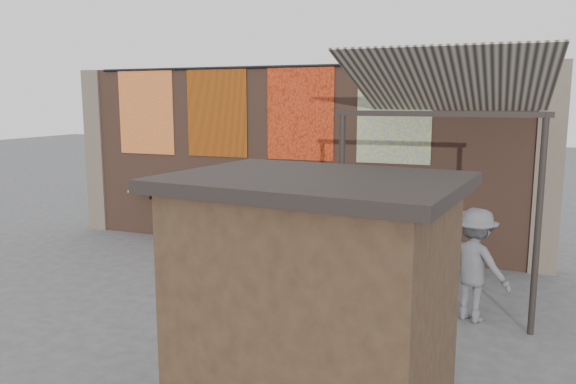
% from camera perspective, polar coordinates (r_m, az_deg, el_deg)
% --- Properties ---
extents(ground, '(70.00, 70.00, 0.00)m').
position_cam_1_polar(ground, '(10.41, -5.12, -9.04)').
color(ground, '#474749').
rests_on(ground, ground).
extents(brick_wall, '(10.00, 0.40, 4.00)m').
position_cam_1_polar(brick_wall, '(12.42, 0.26, 3.44)').
color(brick_wall, brown).
rests_on(brick_wall, ground).
extents(pier_left, '(0.50, 0.50, 4.00)m').
position_cam_1_polar(pier_left, '(15.08, -18.58, 3.99)').
color(pier_left, '#4C4238').
rests_on(pier_left, ground).
extents(pier_right, '(0.50, 0.50, 4.00)m').
position_cam_1_polar(pier_right, '(11.64, 24.95, 2.17)').
color(pier_right, '#4C4238').
rests_on(pier_right, ground).
extents(eating_counter, '(8.00, 0.32, 0.05)m').
position_cam_1_polar(eating_counter, '(12.21, -0.36, -0.93)').
color(eating_counter, '#9E7A51').
rests_on(eating_counter, brick_wall).
extents(shelf_box, '(0.57, 0.31, 0.27)m').
position_cam_1_polar(shelf_box, '(11.76, 5.14, -0.57)').
color(shelf_box, white).
rests_on(shelf_box, eating_counter).
extents(tapestry_redgold, '(1.50, 0.02, 2.00)m').
position_cam_1_polar(tapestry_redgold, '(13.87, -14.23, 7.91)').
color(tapestry_redgold, maroon).
rests_on(tapestry_redgold, brick_wall).
extents(tapestry_sun, '(1.50, 0.02, 2.00)m').
position_cam_1_polar(tapestry_sun, '(12.87, -7.25, 8.03)').
color(tapestry_sun, '#C3530B').
rests_on(tapestry_sun, brick_wall).
extents(tapestry_orange, '(1.50, 0.02, 2.00)m').
position_cam_1_polar(tapestry_orange, '(12.05, 1.24, 8.02)').
color(tapestry_orange, '#AF3A15').
rests_on(tapestry_orange, brick_wall).
extents(tapestry_multi, '(1.50, 0.02, 2.00)m').
position_cam_1_polar(tapestry_multi, '(11.52, 10.71, 7.80)').
color(tapestry_multi, '#2A4B9D').
rests_on(tapestry_multi, brick_wall).
extents(hang_rail, '(9.50, 0.06, 0.06)m').
position_cam_1_polar(hang_rail, '(12.16, -0.12, 12.65)').
color(hang_rail, black).
rests_on(hang_rail, brick_wall).
extents(scooter_stool_0, '(0.35, 0.77, 0.73)m').
position_cam_1_polar(scooter_stool_0, '(13.13, -11.00, -3.64)').
color(scooter_stool_0, '#0D5F13').
rests_on(scooter_stool_0, ground).
extents(scooter_stool_1, '(0.39, 0.87, 0.83)m').
position_cam_1_polar(scooter_stool_1, '(12.85, -8.48, -3.63)').
color(scooter_stool_1, maroon).
rests_on(scooter_stool_1, ground).
extents(scooter_stool_2, '(0.32, 0.72, 0.69)m').
position_cam_1_polar(scooter_stool_2, '(12.55, -5.86, -4.23)').
color(scooter_stool_2, maroon).
rests_on(scooter_stool_2, ground).
extents(scooter_stool_3, '(0.36, 0.79, 0.75)m').
position_cam_1_polar(scooter_stool_3, '(12.30, -3.25, -4.31)').
color(scooter_stool_3, '#9A350E').
rests_on(scooter_stool_3, ground).
extents(scooter_stool_4, '(0.37, 0.82, 0.78)m').
position_cam_1_polar(scooter_stool_4, '(12.07, -0.71, -4.50)').
color(scooter_stool_4, navy).
rests_on(scooter_stool_4, ground).
extents(scooter_stool_5, '(0.37, 0.82, 0.77)m').
position_cam_1_polar(scooter_stool_5, '(11.81, 2.06, -4.82)').
color(scooter_stool_5, '#1B1753').
rests_on(scooter_stool_5, ground).
extents(scooter_stool_6, '(0.35, 0.77, 0.73)m').
position_cam_1_polar(scooter_stool_6, '(11.67, 4.69, -5.14)').
color(scooter_stool_6, '#1A6A5B').
rests_on(scooter_stool_6, ground).
extents(scooter_stool_7, '(0.36, 0.81, 0.77)m').
position_cam_1_polar(scooter_stool_7, '(11.45, 7.91, -5.37)').
color(scooter_stool_7, black).
rests_on(scooter_stool_7, ground).
extents(scooter_stool_8, '(0.38, 0.84, 0.80)m').
position_cam_1_polar(scooter_stool_8, '(11.34, 10.74, -5.52)').
color(scooter_stool_8, '#131A49').
rests_on(scooter_stool_8, ground).
extents(scooter_stool_9, '(0.37, 0.81, 0.77)m').
position_cam_1_polar(scooter_stool_9, '(11.29, 14.01, -5.77)').
color(scooter_stool_9, black).
rests_on(scooter_stool_9, ground).
extents(diner_left, '(0.65, 0.51, 1.57)m').
position_cam_1_polar(diner_left, '(12.72, -8.30, -2.06)').
color(diner_left, '#91B0D3').
rests_on(diner_left, ground).
extents(diner_right, '(0.79, 0.63, 1.56)m').
position_cam_1_polar(diner_right, '(12.70, -8.08, -2.10)').
color(diner_right, '#281F23').
rests_on(diner_right, ground).
extents(shopper_navy, '(0.96, 0.56, 1.54)m').
position_cam_1_polar(shopper_navy, '(9.75, 11.85, -5.75)').
color(shopper_navy, black).
rests_on(shopper_navy, ground).
extents(shopper_grey, '(1.27, 1.07, 1.71)m').
position_cam_1_polar(shopper_grey, '(8.85, 18.45, -7.03)').
color(shopper_grey, '#545358').
rests_on(shopper_grey, ground).
extents(shopper_tan, '(0.83, 0.66, 1.49)m').
position_cam_1_polar(shopper_tan, '(9.43, 8.74, -6.33)').
color(shopper_tan, '#9B8F63').
rests_on(shopper_tan, ground).
extents(market_stall, '(2.48, 1.98, 2.48)m').
position_cam_1_polar(market_stall, '(5.38, 2.63, -12.84)').
color(market_stall, black).
rests_on(market_stall, ground).
extents(stall_roof, '(2.78, 2.27, 0.12)m').
position_cam_1_polar(stall_roof, '(5.04, 2.74, 1.01)').
color(stall_roof, black).
rests_on(stall_roof, market_stall).
extents(stall_sign, '(1.20, 0.18, 0.50)m').
position_cam_1_polar(stall_sign, '(5.99, 6.33, -4.96)').
color(stall_sign, gold).
rests_on(stall_sign, market_stall).
extents(stall_shelf, '(1.90, 0.32, 0.06)m').
position_cam_1_polar(stall_shelf, '(6.27, 6.18, -12.91)').
color(stall_shelf, '#473321').
rests_on(stall_shelf, market_stall).
extents(awning_canvas, '(3.20, 3.28, 0.97)m').
position_cam_1_polar(awning_canvas, '(9.79, 16.11, 10.59)').
color(awning_canvas, beige).
rests_on(awning_canvas, brick_wall).
extents(awning_ledger, '(3.30, 0.08, 0.12)m').
position_cam_1_polar(awning_ledger, '(11.39, 16.95, 12.33)').
color(awning_ledger, '#33261C').
rests_on(awning_ledger, brick_wall).
extents(awning_header, '(3.00, 0.08, 0.08)m').
position_cam_1_polar(awning_header, '(8.30, 15.00, 7.68)').
color(awning_header, black).
rests_on(awning_header, awning_post_left).
extents(awning_post_left, '(0.09, 0.09, 3.10)m').
position_cam_1_polar(awning_post_left, '(8.73, 5.41, -2.10)').
color(awning_post_left, black).
rests_on(awning_post_left, ground).
extents(awning_post_right, '(0.09, 0.09, 3.10)m').
position_cam_1_polar(awning_post_right, '(8.44, 24.06, -3.28)').
color(awning_post_right, black).
rests_on(awning_post_right, ground).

